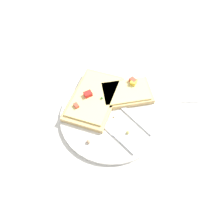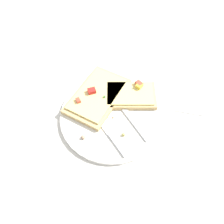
% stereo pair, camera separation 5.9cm
% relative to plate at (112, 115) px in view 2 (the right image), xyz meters
% --- Properties ---
extents(ground_plane, '(4.00, 4.00, 0.00)m').
position_rel_plate_xyz_m(ground_plane, '(0.00, 0.00, -0.01)').
color(ground_plane, beige).
extents(plate, '(0.29, 0.29, 0.01)m').
position_rel_plate_xyz_m(plate, '(0.00, 0.00, 0.00)').
color(plate, silver).
rests_on(plate, ground).
extents(fork, '(0.15, 0.16, 0.01)m').
position_rel_plate_xyz_m(fork, '(0.03, 0.02, 0.01)').
color(fork, silver).
rests_on(fork, plate).
extents(knife, '(0.15, 0.15, 0.01)m').
position_rel_plate_xyz_m(knife, '(0.01, -0.06, 0.01)').
color(knife, silver).
rests_on(knife, plate).
extents(pizza_slice_main, '(0.17, 0.22, 0.03)m').
position_rel_plate_xyz_m(pizza_slice_main, '(-0.05, 0.05, 0.02)').
color(pizza_slice_main, tan).
rests_on(pizza_slice_main, plate).
extents(pizza_slice_corner, '(0.16, 0.12, 0.03)m').
position_rel_plate_xyz_m(pizza_slice_corner, '(0.04, 0.07, 0.02)').
color(pizza_slice_corner, tan).
rests_on(pizza_slice_corner, plate).
extents(crumb_scatter, '(0.12, 0.18, 0.01)m').
position_rel_plate_xyz_m(crumb_scatter, '(0.01, -0.01, 0.01)').
color(crumb_scatter, tan).
rests_on(crumb_scatter, plate).
extents(napkin, '(0.16, 0.10, 0.01)m').
position_rel_plate_xyz_m(napkin, '(0.18, 0.10, -0.00)').
color(napkin, white).
rests_on(napkin, ground).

